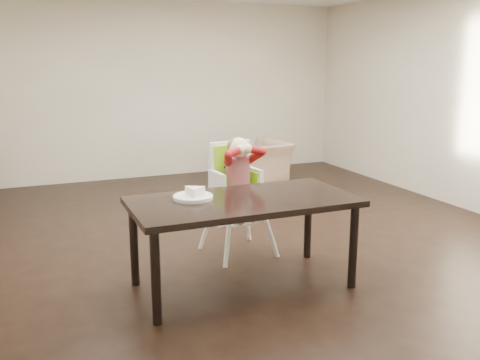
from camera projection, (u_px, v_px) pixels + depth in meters
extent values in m
plane|color=black|center=(249.00, 242.00, 5.50)|extent=(7.00, 7.00, 0.00)
cube|color=beige|center=(160.00, 91.00, 8.35)|extent=(6.00, 0.02, 2.70)
cube|color=black|center=(243.00, 202.00, 4.29)|extent=(1.80, 0.90, 0.05)
cylinder|color=black|center=(156.00, 278.00, 3.73)|extent=(0.07, 0.07, 0.70)
cylinder|color=black|center=(353.00, 247.00, 4.35)|extent=(0.07, 0.07, 0.70)
cylinder|color=black|center=(134.00, 245.00, 4.40)|extent=(0.07, 0.07, 0.70)
cylinder|color=black|center=(308.00, 222.00, 5.01)|extent=(0.07, 0.07, 0.70)
cylinder|color=white|center=(228.00, 233.00, 4.86)|extent=(0.05, 0.05, 0.60)
cylinder|color=white|center=(269.00, 226.00, 5.05)|extent=(0.05, 0.05, 0.60)
cylinder|color=white|center=(208.00, 220.00, 5.22)|extent=(0.05, 0.05, 0.60)
cylinder|color=white|center=(247.00, 214.00, 5.42)|extent=(0.05, 0.05, 0.60)
cube|color=white|center=(238.00, 193.00, 5.07)|extent=(0.46, 0.43, 0.05)
cube|color=#8CD91B|center=(238.00, 189.00, 5.06)|extent=(0.37, 0.35, 0.03)
cube|color=white|center=(230.00, 164.00, 5.16)|extent=(0.43, 0.09, 0.45)
cube|color=#8CD91B|center=(231.00, 166.00, 5.13)|extent=(0.37, 0.06, 0.41)
cube|color=black|center=(229.00, 168.00, 5.03)|extent=(0.05, 0.20, 0.02)
cube|color=black|center=(242.00, 167.00, 5.10)|extent=(0.05, 0.20, 0.02)
cylinder|color=red|center=(238.00, 172.00, 5.03)|extent=(0.27, 0.27, 0.29)
sphere|color=beige|center=(239.00, 148.00, 4.96)|extent=(0.21, 0.21, 0.19)
ellipsoid|color=brown|center=(238.00, 145.00, 4.97)|extent=(0.21, 0.20, 0.15)
sphere|color=beige|center=(241.00, 149.00, 4.85)|extent=(0.09, 0.09, 0.09)
sphere|color=beige|center=(248.00, 149.00, 4.88)|extent=(0.09, 0.09, 0.09)
cylinder|color=white|center=(193.00, 198.00, 4.27)|extent=(0.37, 0.37, 0.02)
torus|color=white|center=(193.00, 196.00, 4.27)|extent=(0.37, 0.37, 0.02)
imported|color=#A08166|center=(251.00, 157.00, 7.86)|extent=(1.09, 0.80, 0.87)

